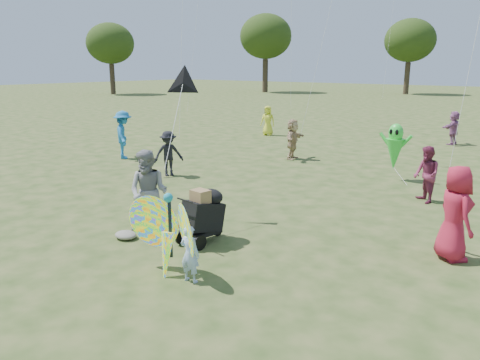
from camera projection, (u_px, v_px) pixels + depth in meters
name	position (u px, v px, depth m)	size (l,w,h in m)	color
ground	(199.00, 253.00, 8.79)	(160.00, 160.00, 0.00)	#51592B
child_girl	(190.00, 254.00, 7.54)	(0.35, 0.23, 0.96)	#A4C2E9
adult_man	(149.00, 192.00, 9.65)	(0.86, 0.67, 1.77)	gray
grey_bag	(126.00, 235.00, 9.52)	(0.48, 0.40, 0.15)	gray
crowd_a	(455.00, 213.00, 8.35)	(0.85, 0.55, 1.74)	#AE1B34
crowd_b	(169.00, 154.00, 14.79)	(0.93, 0.53, 1.43)	black
crowd_d	(293.00, 139.00, 17.45)	(1.40, 0.44, 1.51)	tan
crowd_e	(426.00, 175.00, 11.90)	(0.71, 0.55, 1.46)	#802A4A
crowd_g	(268.00, 121.00, 23.43)	(0.72, 0.47, 1.47)	yellow
crowd_i	(124.00, 135.00, 17.51)	(1.16, 0.67, 1.80)	#206FB0
crowd_j	(453.00, 128.00, 20.67)	(1.38, 0.44, 1.48)	#9D598C
jogging_stroller	(204.00, 212.00, 9.24)	(0.57, 1.08, 1.09)	black
butterfly_kite	(168.00, 235.00, 7.79)	(1.74, 0.75, 1.61)	red
delta_kite_rig	(183.00, 84.00, 10.26)	(1.08, 1.53, 2.04)	black
alien_kite	(395.00, 149.00, 14.19)	(1.12, 0.69, 1.74)	#33DA3E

